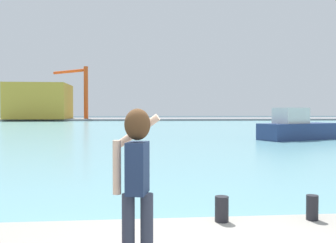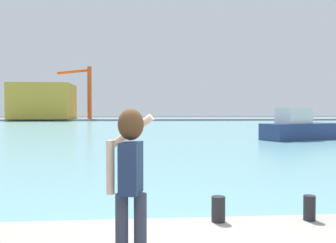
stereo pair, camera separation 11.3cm
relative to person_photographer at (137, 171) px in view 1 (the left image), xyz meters
name	(u,v)px [view 1 (the left image)]	position (x,y,z in m)	size (l,w,h in m)	color
ground_plane	(137,127)	(0.80, 49.93, -1.63)	(220.00, 220.00, 0.00)	#334751
harbor_water	(137,126)	(0.80, 51.93, -1.62)	(140.00, 100.00, 0.02)	#6BA8B2
far_shore_dock	(134,119)	(0.80, 91.93, -1.42)	(140.00, 20.00, 0.42)	gray
person_photographer	(137,171)	(0.00, 0.00, 0.00)	(0.53, 0.57, 1.74)	#2D3342
harbor_bollard	(222,209)	(1.33, 1.66, -0.87)	(0.21, 0.21, 0.39)	black
harbor_bollard_2	(312,208)	(2.77, 1.62, -0.87)	(0.19, 0.19, 0.39)	black
boat_moored	(297,128)	(12.92, 24.96, -0.72)	(6.96, 4.57, 2.50)	navy
warehouse_left	(40,101)	(-21.09, 87.52, 2.81)	(13.21, 13.56, 8.04)	gold
port_crane	(80,86)	(-11.98, 88.95, 6.63)	(9.54, 8.99, 12.22)	#D84C19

